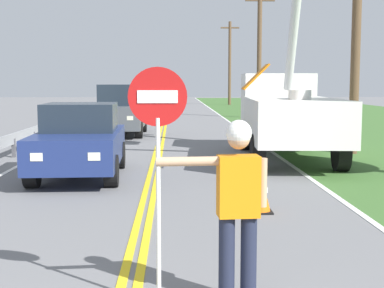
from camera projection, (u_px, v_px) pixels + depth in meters
name	position (u px, v px, depth m)	size (l,w,h in m)	color
centerline_yellow_left	(160.00, 135.00, 22.65)	(0.11, 110.00, 0.01)	yellow
centerline_yellow_right	(164.00, 135.00, 22.66)	(0.11, 110.00, 0.01)	yellow
edge_line_right	(248.00, 135.00, 22.78)	(0.12, 110.00, 0.01)	silver
edge_line_left	(74.00, 136.00, 22.53)	(0.12, 110.00, 0.01)	silver
flagger_worker	(237.00, 200.00, 5.35)	(1.09, 0.27, 1.83)	#1E2338
stop_sign_paddle	(158.00, 133.00, 5.19)	(0.56, 0.04, 2.33)	silver
utility_bucket_truck	(285.00, 108.00, 15.93)	(3.01, 6.92, 6.09)	white
oncoming_sedan_nearest	(80.00, 141.00, 12.69)	(2.03, 4.16, 1.70)	navy
oncoming_suv_second	(121.00, 110.00, 22.82)	(1.95, 4.62, 2.10)	#4C5156
utility_pole_near	(357.00, 8.00, 16.42)	(1.80, 0.28, 8.46)	brown
utility_pole_mid	(259.00, 52.00, 33.56)	(1.80, 0.28, 7.76)	brown
utility_pole_far	(230.00, 62.00, 53.56)	(1.80, 0.28, 8.07)	brown
traffic_cone_lead	(260.00, 193.00, 9.22)	(0.40, 0.40, 0.70)	orange
guardrail_left_shoulder	(24.00, 136.00, 17.14)	(0.10, 32.00, 0.71)	#9EA0A3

